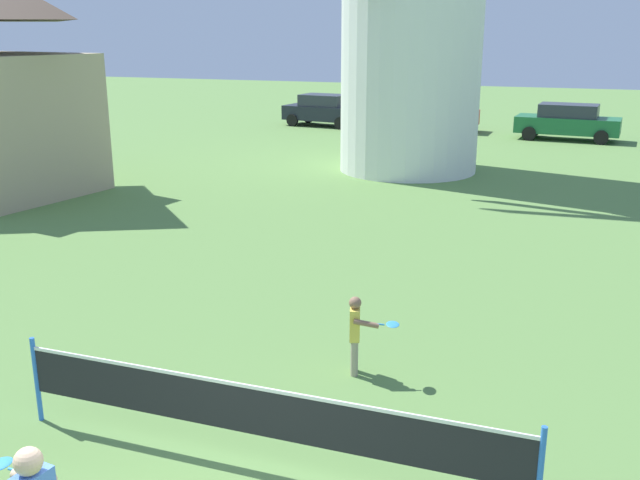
{
  "coord_description": "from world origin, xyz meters",
  "views": [
    {
      "loc": [
        2.88,
        -4.61,
        4.64
      ],
      "look_at": [
        -0.13,
        3.68,
        2.07
      ],
      "focal_mm": 40.48,
      "sensor_mm": 36.0,
      "label": 1
    }
  ],
  "objects": [
    {
      "name": "tennis_net",
      "position": [
        -0.13,
        1.68,
        0.69
      ],
      "size": [
        5.96,
        0.06,
        1.1
      ],
      "color": "blue",
      "rests_on": "ground_plane"
    },
    {
      "name": "player_far",
      "position": [
        0.22,
        4.21,
        0.65
      ],
      "size": [
        0.75,
        0.37,
        1.14
      ],
      "color": "#9E937F",
      "rests_on": "ground_plane"
    },
    {
      "name": "parked_car_black",
      "position": [
        -9.41,
        29.81,
        0.81
      ],
      "size": [
        4.12,
        2.28,
        1.56
      ],
      "color": "#1E232D",
      "rests_on": "ground_plane"
    },
    {
      "name": "parked_car_red",
      "position": [
        -3.85,
        29.9,
        0.81
      ],
      "size": [
        4.14,
        1.95,
        1.56
      ],
      "color": "red",
      "rests_on": "ground_plane"
    },
    {
      "name": "parked_car_green",
      "position": [
        2.26,
        28.88,
        0.81
      ],
      "size": [
        4.47,
        2.15,
        1.56
      ],
      "color": "#1E6638",
      "rests_on": "ground_plane"
    }
  ]
}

